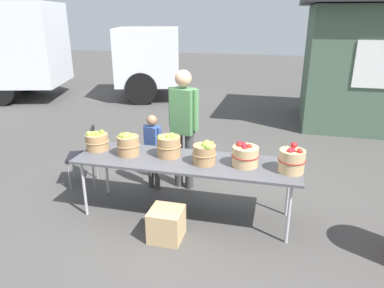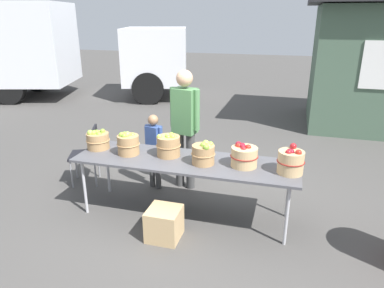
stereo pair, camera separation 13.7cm
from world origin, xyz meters
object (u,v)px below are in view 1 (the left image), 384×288
at_px(apple_basket_red_0, 245,155).
at_px(child_customer, 153,146).
at_px(folding_chair, 86,152).
at_px(produce_crate, 166,224).
at_px(apple_basket_green_1, 128,144).
at_px(box_truck, 25,48).
at_px(apple_basket_green_2, 169,145).
at_px(market_table, 186,163).
at_px(apple_basket_green_3, 205,153).
at_px(apple_basket_red_1, 292,160).
at_px(apple_basket_green_0, 97,141).
at_px(vendor_adult, 184,121).

height_order(apple_basket_red_0, child_customer, child_customer).
bearing_deg(folding_chair, produce_crate, 33.88).
xyz_separation_m(apple_basket_green_1, box_truck, (-5.58, 5.41, 0.60)).
bearing_deg(apple_basket_green_2, folding_chair, 163.20).
distance_m(market_table, folding_chair, 1.74).
bearing_deg(apple_basket_green_3, produce_crate, -123.32).
distance_m(apple_basket_green_2, apple_basket_red_1, 1.46).
relative_size(apple_basket_red_0, produce_crate, 0.89).
bearing_deg(apple_basket_red_1, produce_crate, -159.05).
bearing_deg(apple_basket_red_0, produce_crate, -144.95).
bearing_deg(produce_crate, apple_basket_red_1, 20.95).
bearing_deg(apple_basket_green_3, apple_basket_green_2, 165.57).
distance_m(apple_basket_green_0, apple_basket_green_1, 0.47).
xyz_separation_m(apple_basket_green_0, apple_basket_green_3, (1.45, -0.11, 0.01)).
bearing_deg(produce_crate, apple_basket_green_2, 103.58).
relative_size(apple_basket_red_1, vendor_adult, 0.18).
bearing_deg(apple_basket_green_0, apple_basket_green_3, -4.50).
height_order(apple_basket_green_1, apple_basket_red_0, apple_basket_green_1).
relative_size(apple_basket_red_0, apple_basket_red_1, 1.02).
distance_m(apple_basket_green_3, produce_crate, 0.92).
xyz_separation_m(vendor_adult, box_truck, (-6.09, 4.65, 0.48)).
height_order(apple_basket_green_0, apple_basket_green_3, apple_basket_green_3).
bearing_deg(child_customer, apple_basket_green_2, 144.88).
bearing_deg(apple_basket_green_2, apple_basket_green_0, -179.51).
height_order(apple_basket_green_3, folding_chair, apple_basket_green_3).
distance_m(apple_basket_green_0, box_truck, 7.42).
bearing_deg(apple_basket_green_2, apple_basket_green_3, -14.43).
xyz_separation_m(apple_basket_green_2, child_customer, (-0.41, 0.53, -0.24)).
bearing_deg(vendor_adult, apple_basket_green_1, 67.86).
bearing_deg(apple_basket_green_2, apple_basket_red_0, -4.00).
relative_size(apple_basket_green_0, apple_basket_red_0, 0.95).
relative_size(apple_basket_green_1, apple_basket_green_2, 0.95).
bearing_deg(market_table, apple_basket_green_3, -10.32).
height_order(apple_basket_red_0, vendor_adult, vendor_adult).
height_order(market_table, apple_basket_red_1, apple_basket_red_1).
xyz_separation_m(apple_basket_green_1, apple_basket_green_3, (0.98, -0.04, -0.01)).
relative_size(market_table, apple_basket_green_2, 8.81).
relative_size(vendor_adult, produce_crate, 4.73).
relative_size(apple_basket_red_0, child_customer, 0.29).
distance_m(apple_basket_red_0, vendor_adult, 1.20).
bearing_deg(child_customer, apple_basket_green_1, 98.48).
bearing_deg(apple_basket_green_1, apple_basket_green_2, 8.82).
height_order(market_table, produce_crate, market_table).
distance_m(apple_basket_green_2, folding_chair, 1.52).
distance_m(apple_basket_green_0, folding_chair, 0.72).
bearing_deg(child_customer, folding_chair, 23.48).
distance_m(market_table, apple_basket_red_1, 1.23).
distance_m(market_table, apple_basket_red_0, 0.72).
distance_m(child_customer, folding_chair, 1.02).
bearing_deg(apple_basket_red_0, child_customer, 156.00).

